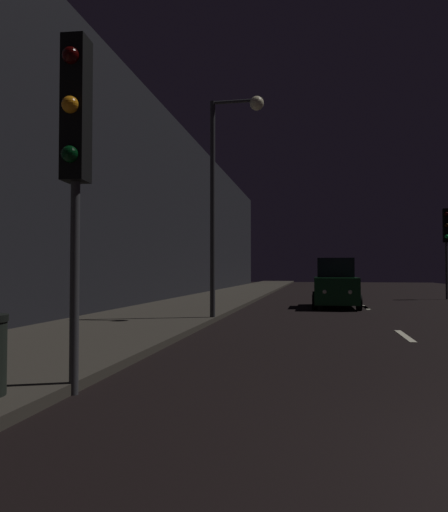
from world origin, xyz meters
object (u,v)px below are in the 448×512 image
streetlamp_overhead (227,172)px  traffic_light_near_left (75,135)px  traffic_light_far_right (446,233)px  car_approaching_headlights (335,285)px

streetlamp_overhead → traffic_light_near_left: bearing=-92.3°
traffic_light_far_right → streetlamp_overhead: size_ratio=0.73×
traffic_light_near_left → streetlamp_overhead: size_ratio=0.66×
car_approaching_headlights → traffic_light_near_left: bearing=-13.8°
traffic_light_far_right → traffic_light_near_left: 25.39m
traffic_light_far_right → traffic_light_near_left: size_ratio=1.10×
traffic_light_far_right → car_approaching_headlights: bearing=-36.3°
streetlamp_overhead → car_approaching_headlights: streetlamp_overhead is taller
streetlamp_overhead → car_approaching_headlights: bearing=62.7°
traffic_light_far_right → streetlamp_overhead: bearing=-30.3°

